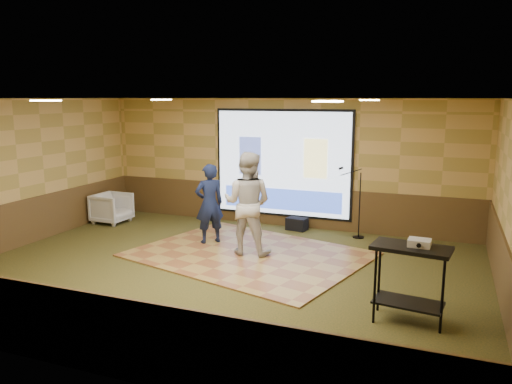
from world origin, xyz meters
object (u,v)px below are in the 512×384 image
at_px(player_left, 209,204).
at_px(banquet_chair, 112,208).
at_px(mic_stand, 357,215).
at_px(duffel_bag, 297,224).
at_px(player_right, 247,203).
at_px(projector, 419,243).
at_px(dance_floor, 249,254).
at_px(av_table, 410,268).
at_px(projector_screen, 282,165).

relative_size(player_left, banquet_chair, 2.07).
xyz_separation_m(mic_stand, duffel_bag, (-1.39, 0.13, -0.35)).
height_order(player_right, banquet_chair, player_right).
xyz_separation_m(player_right, duffel_bag, (0.37, 2.12, -0.88)).
bearing_deg(projector, dance_floor, 152.80).
distance_m(player_left, mic_stand, 3.21).
bearing_deg(projector, av_table, -159.37).
xyz_separation_m(av_table, duffel_bag, (-2.79, 4.06, -0.63)).
relative_size(player_right, av_table, 1.86).
distance_m(player_right, av_table, 3.72).
height_order(projector_screen, projector, projector_screen).
xyz_separation_m(player_right, mic_stand, (1.75, 1.99, -0.53)).
height_order(projector_screen, dance_floor, projector_screen).
bearing_deg(av_table, projector_screen, 126.99).
xyz_separation_m(projector_screen, banquet_chair, (-3.96, -1.22, -1.11)).
relative_size(banquet_chair, duffel_bag, 1.75).
distance_m(av_table, projector, 0.36).
bearing_deg(banquet_chair, player_right, -103.43).
distance_m(projector, banquet_chair, 7.94).
bearing_deg(dance_floor, duffel_bag, 81.48).
relative_size(projector, banquet_chair, 0.36).
bearing_deg(player_right, dance_floor, 138.74).
distance_m(banquet_chair, duffel_bag, 4.52).
relative_size(dance_floor, mic_stand, 2.71).
height_order(dance_floor, av_table, av_table).
xyz_separation_m(dance_floor, duffel_bag, (0.32, 2.16, 0.13)).
height_order(dance_floor, player_right, player_right).
height_order(dance_floor, player_left, player_left).
distance_m(dance_floor, player_right, 1.01).
distance_m(player_right, banquet_chair, 4.25).
relative_size(projector_screen, av_table, 3.11).
relative_size(player_left, player_right, 0.84).
xyz_separation_m(dance_floor, projector, (3.21, -1.88, 1.10)).
bearing_deg(av_table, projector, 17.50).
xyz_separation_m(player_left, projector, (4.27, -2.31, 0.26)).
relative_size(player_right, mic_stand, 1.28).
xyz_separation_m(projector, mic_stand, (-1.50, 3.90, -0.62)).
distance_m(dance_floor, duffel_bag, 2.18).
relative_size(dance_floor, duffel_bag, 9.15).
height_order(player_left, av_table, player_left).
distance_m(projector, mic_stand, 4.23).
relative_size(mic_stand, duffel_bag, 3.38).
distance_m(dance_floor, banquet_chair, 4.26).
height_order(av_table, projector, projector).
relative_size(dance_floor, av_table, 3.93).
relative_size(dance_floor, banquet_chair, 5.24).
distance_m(mic_stand, duffel_bag, 1.44).
bearing_deg(player_right, av_table, 145.48).
xyz_separation_m(player_left, duffel_bag, (1.38, 1.73, -0.72)).
xyz_separation_m(dance_floor, banquet_chair, (-4.09, 1.17, 0.35)).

